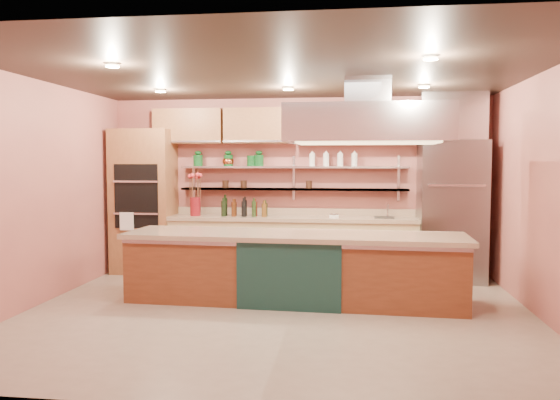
# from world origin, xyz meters

# --- Properties ---
(floor) EXTENTS (6.00, 5.00, 0.02)m
(floor) POSITION_xyz_m (0.00, 0.00, -0.01)
(floor) COLOR gray
(floor) RESTS_ON ground
(ceiling) EXTENTS (6.00, 5.00, 0.02)m
(ceiling) POSITION_xyz_m (0.00, 0.00, 2.80)
(ceiling) COLOR black
(ceiling) RESTS_ON wall_back
(wall_back) EXTENTS (6.00, 0.04, 2.80)m
(wall_back) POSITION_xyz_m (0.00, 2.50, 1.40)
(wall_back) COLOR #A4574D
(wall_back) RESTS_ON floor
(wall_front) EXTENTS (6.00, 0.04, 2.80)m
(wall_front) POSITION_xyz_m (0.00, -2.50, 1.40)
(wall_front) COLOR #A4574D
(wall_front) RESTS_ON floor
(wall_left) EXTENTS (0.04, 5.00, 2.80)m
(wall_left) POSITION_xyz_m (-3.00, 0.00, 1.40)
(wall_left) COLOR #A4574D
(wall_left) RESTS_ON floor
(wall_right) EXTENTS (0.04, 5.00, 2.80)m
(wall_right) POSITION_xyz_m (3.00, 0.00, 1.40)
(wall_right) COLOR #A4574D
(wall_right) RESTS_ON floor
(oven_stack) EXTENTS (0.95, 0.64, 2.30)m
(oven_stack) POSITION_xyz_m (-2.45, 2.18, 1.15)
(oven_stack) COLOR brown
(oven_stack) RESTS_ON floor
(refrigerator) EXTENTS (0.95, 0.72, 2.10)m
(refrigerator) POSITION_xyz_m (2.35, 2.14, 1.05)
(refrigerator) COLOR gray
(refrigerator) RESTS_ON floor
(back_counter) EXTENTS (3.84, 0.64, 0.93)m
(back_counter) POSITION_xyz_m (-0.05, 2.20, 0.47)
(back_counter) COLOR tan
(back_counter) RESTS_ON floor
(wall_shelf_lower) EXTENTS (3.60, 0.26, 0.03)m
(wall_shelf_lower) POSITION_xyz_m (-0.05, 2.37, 1.35)
(wall_shelf_lower) COLOR silver
(wall_shelf_lower) RESTS_ON wall_back
(wall_shelf_upper) EXTENTS (3.60, 0.26, 0.03)m
(wall_shelf_upper) POSITION_xyz_m (-0.05, 2.37, 1.70)
(wall_shelf_upper) COLOR silver
(wall_shelf_upper) RESTS_ON wall_back
(upper_cabinets) EXTENTS (4.60, 0.36, 0.55)m
(upper_cabinets) POSITION_xyz_m (0.00, 2.32, 2.35)
(upper_cabinets) COLOR brown
(upper_cabinets) RESTS_ON wall_back
(range_hood) EXTENTS (2.00, 1.00, 0.45)m
(range_hood) POSITION_xyz_m (1.04, 0.60, 2.25)
(range_hood) COLOR silver
(range_hood) RESTS_ON ceiling
(ceiling_downlights) EXTENTS (4.00, 2.80, 0.02)m
(ceiling_downlights) POSITION_xyz_m (0.00, 0.20, 2.77)
(ceiling_downlights) COLOR #FFE5A5
(ceiling_downlights) RESTS_ON ceiling
(island) EXTENTS (4.25, 1.09, 0.88)m
(island) POSITION_xyz_m (0.14, 0.60, 0.44)
(island) COLOR brown
(island) RESTS_ON floor
(flower_vase) EXTENTS (0.21, 0.21, 0.29)m
(flower_vase) POSITION_xyz_m (-1.59, 2.15, 1.08)
(flower_vase) COLOR maroon
(flower_vase) RESTS_ON back_counter
(oil_bottle_cluster) EXTENTS (0.77, 0.25, 0.25)m
(oil_bottle_cluster) POSITION_xyz_m (-0.80, 2.15, 1.05)
(oil_bottle_cluster) COLOR black
(oil_bottle_cluster) RESTS_ON back_counter
(kitchen_scale) EXTENTS (0.14, 0.11, 0.08)m
(kitchen_scale) POSITION_xyz_m (0.61, 2.15, 0.97)
(kitchen_scale) COLOR silver
(kitchen_scale) RESTS_ON back_counter
(bar_faucet) EXTENTS (0.04, 0.04, 0.23)m
(bar_faucet) POSITION_xyz_m (1.42, 2.25, 1.05)
(bar_faucet) COLOR silver
(bar_faucet) RESTS_ON back_counter
(copper_kettle) EXTENTS (0.21, 0.21, 0.15)m
(copper_kettle) POSITION_xyz_m (-1.10, 2.37, 1.79)
(copper_kettle) COLOR #AF5028
(copper_kettle) RESTS_ON wall_shelf_upper
(green_canister) EXTENTS (0.17, 0.17, 0.17)m
(green_canister) POSITION_xyz_m (-0.72, 2.37, 1.80)
(green_canister) COLOR #0D3F17
(green_canister) RESTS_ON wall_shelf_upper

